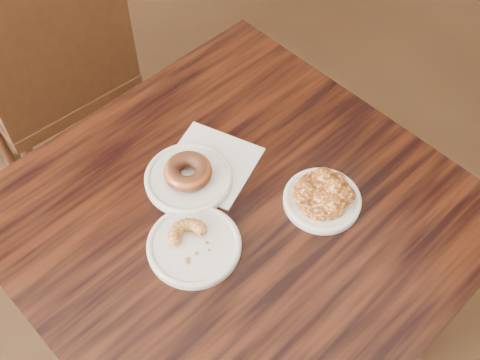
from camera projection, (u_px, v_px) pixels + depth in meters
name	position (u px, v px, depth m)	size (l,w,h in m)	color
room_walls	(192.00, 80.00, 0.43)	(5.02, 5.02, 2.80)	tan
cafe_table	(238.00, 299.00, 1.44)	(0.81, 0.81, 0.75)	black
chair_far	(46.00, 75.00, 1.79)	(0.45, 0.45, 0.90)	black
napkin	(210.00, 164.00, 1.21)	(0.17, 0.17, 0.00)	white
plate_donut	(189.00, 179.00, 1.18)	(0.17, 0.17, 0.01)	white
plate_cruller	(194.00, 246.00, 1.09)	(0.17, 0.17, 0.01)	silver
plate_fritter	(322.00, 200.00, 1.15)	(0.15, 0.15, 0.01)	white
glazed_donut	(188.00, 172.00, 1.16)	(0.09, 0.09, 0.03)	maroon
apple_fritter	(323.00, 193.00, 1.13)	(0.15, 0.15, 0.03)	#421507
cruller_fragment	(194.00, 241.00, 1.08)	(0.09, 0.09, 0.02)	brown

